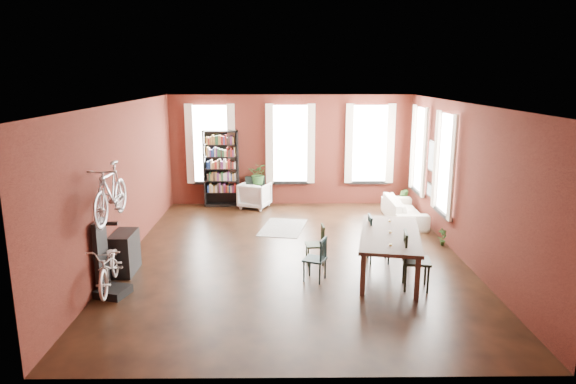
{
  "coord_description": "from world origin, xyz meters",
  "views": [
    {
      "loc": [
        -0.22,
        -10.32,
        3.76
      ],
      "look_at": [
        -0.11,
        0.6,
        1.25
      ],
      "focal_mm": 32.0,
      "sensor_mm": 36.0,
      "label": 1
    }
  ],
  "objects_px": {
    "white_armchair": "(255,194)",
    "console_table": "(125,253)",
    "dining_chair_a": "(315,259)",
    "bike_trainer": "(113,292)",
    "plant_stand": "(260,195)",
    "dining_chair_d": "(379,239)",
    "dining_chair_b": "(315,245)",
    "dining_chair_c": "(416,261)",
    "dining_table": "(389,253)",
    "cream_sofa": "(404,206)",
    "bookshelf": "(221,169)",
    "bicycle_floor": "(108,246)"
  },
  "relations": [
    {
      "from": "dining_table",
      "to": "dining_chair_d",
      "type": "height_order",
      "value": "dining_chair_d"
    },
    {
      "from": "dining_chair_a",
      "to": "console_table",
      "type": "height_order",
      "value": "dining_chair_a"
    },
    {
      "from": "bookshelf",
      "to": "bicycle_floor",
      "type": "height_order",
      "value": "bookshelf"
    },
    {
      "from": "dining_table",
      "to": "dining_chair_a",
      "type": "relative_size",
      "value": 2.9
    },
    {
      "from": "dining_chair_c",
      "to": "dining_table",
      "type": "bearing_deg",
      "value": 34.34
    },
    {
      "from": "dining_table",
      "to": "plant_stand",
      "type": "distance_m",
      "value": 5.97
    },
    {
      "from": "cream_sofa",
      "to": "bicycle_floor",
      "type": "distance_m",
      "value": 7.69
    },
    {
      "from": "dining_chair_c",
      "to": "dining_chair_d",
      "type": "relative_size",
      "value": 1.08
    },
    {
      "from": "dining_chair_a",
      "to": "dining_table",
      "type": "bearing_deg",
      "value": 125.64
    },
    {
      "from": "bike_trainer",
      "to": "cream_sofa",
      "type": "bearing_deg",
      "value": 36.79
    },
    {
      "from": "bike_trainer",
      "to": "console_table",
      "type": "height_order",
      "value": "console_table"
    },
    {
      "from": "dining_table",
      "to": "bike_trainer",
      "type": "height_order",
      "value": "dining_table"
    },
    {
      "from": "dining_chair_b",
      "to": "plant_stand",
      "type": "distance_m",
      "value": 4.95
    },
    {
      "from": "dining_chair_a",
      "to": "bicycle_floor",
      "type": "height_order",
      "value": "bicycle_floor"
    },
    {
      "from": "plant_stand",
      "to": "bicycle_floor",
      "type": "distance_m",
      "value": 6.72
    },
    {
      "from": "dining_chair_c",
      "to": "bicycle_floor",
      "type": "xyz_separation_m",
      "value": [
        -5.36,
        -0.26,
        0.39
      ]
    },
    {
      "from": "bookshelf",
      "to": "cream_sofa",
      "type": "distance_m",
      "value": 5.28
    },
    {
      "from": "dining_chair_b",
      "to": "bookshelf",
      "type": "distance_m",
      "value": 5.4
    },
    {
      "from": "dining_chair_a",
      "to": "bicycle_floor",
      "type": "relative_size",
      "value": 0.54
    },
    {
      "from": "cream_sofa",
      "to": "bicycle_floor",
      "type": "height_order",
      "value": "bicycle_floor"
    },
    {
      "from": "white_armchair",
      "to": "console_table",
      "type": "distance_m",
      "value": 5.44
    },
    {
      "from": "dining_table",
      "to": "cream_sofa",
      "type": "relative_size",
      "value": 1.15
    },
    {
      "from": "dining_chair_a",
      "to": "dining_chair_c",
      "type": "xyz_separation_m",
      "value": [
        1.79,
        -0.39,
        0.11
      ]
    },
    {
      "from": "dining_chair_d",
      "to": "bookshelf",
      "type": "xyz_separation_m",
      "value": [
        -3.74,
        4.65,
        0.62
      ]
    },
    {
      "from": "plant_stand",
      "to": "bookshelf",
      "type": "bearing_deg",
      "value": 180.0
    },
    {
      "from": "dining_chair_b",
      "to": "white_armchair",
      "type": "xyz_separation_m",
      "value": [
        -1.46,
        4.52,
        0.0
      ]
    },
    {
      "from": "console_table",
      "to": "cream_sofa",
      "type": "bearing_deg",
      "value": 29.33
    },
    {
      "from": "bookshelf",
      "to": "bike_trainer",
      "type": "xyz_separation_m",
      "value": [
        -1.18,
        -6.28,
        -1.03
      ]
    },
    {
      "from": "cream_sofa",
      "to": "plant_stand",
      "type": "relative_size",
      "value": 3.37
    },
    {
      "from": "dining_chair_a",
      "to": "dining_chair_c",
      "type": "height_order",
      "value": "dining_chair_c"
    },
    {
      "from": "dining_chair_d",
      "to": "white_armchair",
      "type": "distance_m",
      "value": 5.2
    },
    {
      "from": "dining_chair_c",
      "to": "cream_sofa",
      "type": "relative_size",
      "value": 0.5
    },
    {
      "from": "bike_trainer",
      "to": "dining_chair_a",
      "type": "bearing_deg",
      "value": 10.36
    },
    {
      "from": "dining_chair_c",
      "to": "white_armchair",
      "type": "distance_m",
      "value": 6.59
    },
    {
      "from": "dining_chair_b",
      "to": "bike_trainer",
      "type": "relative_size",
      "value": 1.65
    },
    {
      "from": "bookshelf",
      "to": "plant_stand",
      "type": "height_order",
      "value": "bookshelf"
    },
    {
      "from": "dining_chair_d",
      "to": "console_table",
      "type": "distance_m",
      "value": 5.05
    },
    {
      "from": "cream_sofa",
      "to": "bike_trainer",
      "type": "xyz_separation_m",
      "value": [
        -6.12,
        -4.58,
        -0.34
      ]
    },
    {
      "from": "white_armchair",
      "to": "plant_stand",
      "type": "distance_m",
      "value": 0.31
    },
    {
      "from": "plant_stand",
      "to": "dining_chair_d",
      "type": "bearing_deg",
      "value": -60.64
    },
    {
      "from": "dining_table",
      "to": "bookshelf",
      "type": "xyz_separation_m",
      "value": [
        -3.82,
        5.32,
        0.69
      ]
    },
    {
      "from": "dining_table",
      "to": "dining_chair_a",
      "type": "xyz_separation_m",
      "value": [
        -1.45,
        -0.31,
        0.0
      ]
    },
    {
      "from": "dining_chair_a",
      "to": "bike_trainer",
      "type": "height_order",
      "value": "dining_chair_a"
    },
    {
      "from": "cream_sofa",
      "to": "dining_chair_d",
      "type": "bearing_deg",
      "value": 157.73
    },
    {
      "from": "bicycle_floor",
      "to": "cream_sofa",
      "type": "bearing_deg",
      "value": 28.97
    },
    {
      "from": "bookshelf",
      "to": "white_armchair",
      "type": "xyz_separation_m",
      "value": [
        0.97,
        -0.25,
        -0.7
      ]
    },
    {
      "from": "dining_chair_b",
      "to": "white_armchair",
      "type": "bearing_deg",
      "value": -166.6
    },
    {
      "from": "cream_sofa",
      "to": "bicycle_floor",
      "type": "xyz_separation_m",
      "value": [
        -6.16,
        -4.57,
        0.5
      ]
    },
    {
      "from": "cream_sofa",
      "to": "console_table",
      "type": "xyz_separation_m",
      "value": [
        -6.23,
        -3.5,
        -0.01
      ]
    },
    {
      "from": "white_armchair",
      "to": "console_table",
      "type": "relative_size",
      "value": 1.01
    }
  ]
}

